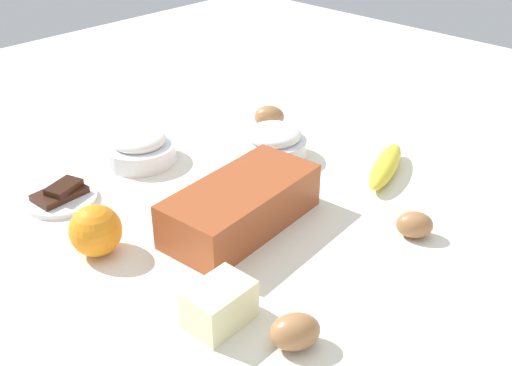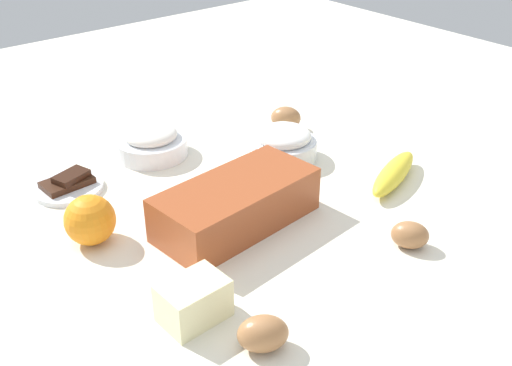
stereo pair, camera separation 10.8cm
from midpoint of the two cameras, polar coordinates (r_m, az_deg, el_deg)
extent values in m
cube|color=silver|center=(1.11, -2.80, -2.32)|extent=(2.40, 2.40, 0.02)
cube|color=#9E4723|center=(1.02, -4.43, -2.17)|extent=(0.29, 0.15, 0.08)
cube|color=black|center=(1.02, -4.44, -1.98)|extent=(0.28, 0.14, 0.07)
cylinder|color=white|center=(1.27, -13.21, 2.74)|extent=(0.15, 0.15, 0.04)
torus|color=white|center=(1.26, -13.29, 3.39)|extent=(0.15, 0.15, 0.01)
ellipsoid|color=white|center=(1.25, -13.36, 3.92)|extent=(0.11, 0.11, 0.04)
cylinder|color=white|center=(1.25, -0.80, 3.21)|extent=(0.13, 0.13, 0.04)
torus|color=white|center=(1.24, -0.81, 3.96)|extent=(0.13, 0.13, 0.01)
ellipsoid|color=white|center=(1.23, -0.81, 4.50)|extent=(0.11, 0.11, 0.04)
ellipsoid|color=yellow|center=(1.20, 9.50, 1.51)|extent=(0.19, 0.11, 0.04)
sphere|color=orange|center=(1.00, -17.81, -4.35)|extent=(0.08, 0.08, 0.08)
cube|color=#F4EDB2|center=(0.84, -7.22, -11.36)|extent=(0.09, 0.07, 0.06)
ellipsoid|color=#A56F43|center=(0.80, -0.29, -13.87)|extent=(0.08, 0.08, 0.05)
ellipsoid|color=#A06B41|center=(1.38, -1.01, 6.16)|extent=(0.08, 0.08, 0.05)
ellipsoid|color=#A06B41|center=(1.02, 11.69, -3.94)|extent=(0.07, 0.08, 0.04)
cylinder|color=white|center=(1.18, -20.34, -1.49)|extent=(0.13, 0.13, 0.01)
cube|color=#381E11|center=(1.17, -20.43, -1.03)|extent=(0.09, 0.06, 0.01)
cube|color=black|center=(1.16, -20.10, -0.45)|extent=(0.07, 0.06, 0.01)
camera|label=1|loc=(0.05, -92.86, -1.65)|focal=42.81mm
camera|label=2|loc=(0.05, 87.14, 1.65)|focal=42.81mm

